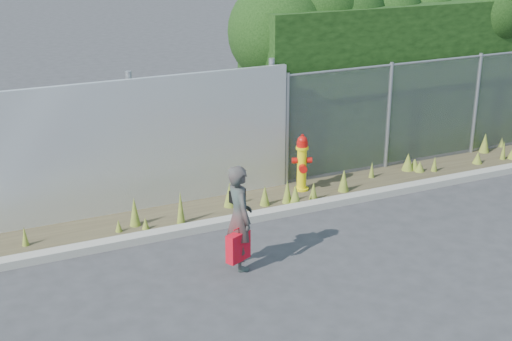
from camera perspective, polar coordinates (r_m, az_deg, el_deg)
name	(u,v)px	position (r m, az deg, el deg)	size (l,w,h in m)	color
ground	(318,266)	(10.03, 4.99, -7.61)	(80.00, 80.00, 0.00)	#313133
curb	(262,215)	(11.44, 0.51, -3.59)	(16.00, 0.22, 0.12)	gray
weed_strip	(299,188)	(12.36, 3.46, -1.40)	(16.00, 1.32, 0.55)	#413825
corrugated_fence	(35,159)	(11.31, -17.23, 0.85)	(8.50, 0.21, 2.30)	silver
chainlink_fence	(433,110)	(14.27, 14.01, 4.74)	(6.50, 0.07, 2.05)	gray
hedge	(404,45)	(14.83, 11.74, 9.84)	(7.70, 2.12, 3.81)	black
fire_hydrant	(302,164)	(12.44, 3.70, 0.53)	(0.35, 0.31, 1.04)	yellow
woman	(239,217)	(9.67, -1.34, -3.76)	(0.54, 0.35, 1.48)	#0D564E
red_tote_bag	(238,246)	(9.67, -1.44, -6.10)	(0.36, 0.13, 0.48)	red
black_shoulder_bag	(237,195)	(9.69, -1.50, -2.01)	(0.23, 0.10, 0.17)	black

